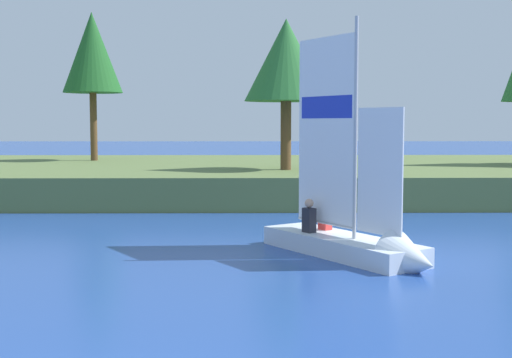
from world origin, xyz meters
name	(u,v)px	position (x,y,z in m)	size (l,w,h in m)	color
shore_bank	(212,176)	(0.00, 23.89, 0.56)	(80.00, 15.31, 1.12)	#5B703D
shoreline_tree_midleft	(92,53)	(-5.60, 26.35, 6.05)	(2.72, 2.72, 6.81)	brown
shoreline_tree_centre	(286,61)	(2.96, 20.06, 5.14)	(3.09, 3.09, 5.57)	brown
sailboat	(362,238)	(3.92, 8.85, 0.46)	(3.52, 4.55, 5.41)	silver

